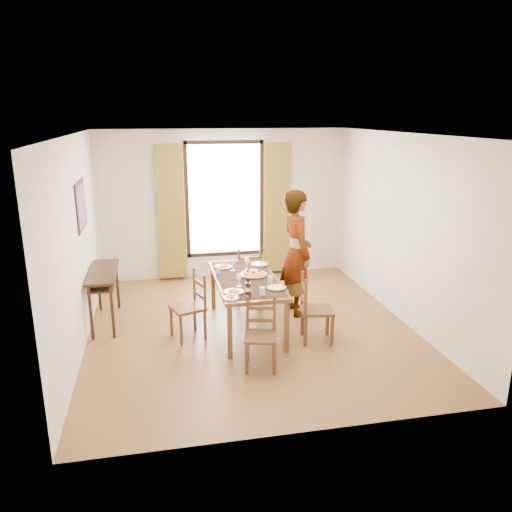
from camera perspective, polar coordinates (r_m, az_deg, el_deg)
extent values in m
plane|color=#532F1A|center=(7.22, -0.63, -8.17)|extent=(5.00, 5.00, 0.00)
cube|color=silver|center=(9.20, -3.63, 5.90)|extent=(4.50, 0.10, 2.70)
cube|color=silver|center=(4.46, 5.45, -5.20)|extent=(4.50, 0.10, 2.70)
cube|color=silver|center=(6.75, -19.79, 1.25)|extent=(0.10, 5.00, 2.70)
cube|color=silver|center=(7.53, 16.42, 3.01)|extent=(0.10, 5.00, 2.70)
cube|color=white|center=(6.60, -0.71, 13.93)|extent=(4.50, 5.00, 0.04)
cube|color=white|center=(9.15, -3.62, 6.49)|extent=(1.30, 0.04, 2.00)
cube|color=olive|center=(9.05, -9.72, 4.89)|extent=(0.48, 0.10, 2.40)
cube|color=olive|center=(9.32, 2.46, 5.42)|extent=(0.48, 0.10, 2.40)
cube|color=black|center=(7.24, -19.37, 5.50)|extent=(0.02, 0.86, 0.66)
cube|color=red|center=(7.24, -19.29, 5.50)|extent=(0.01, 0.76, 0.56)
cube|color=#302010|center=(7.44, -17.10, -1.75)|extent=(0.38, 1.20, 0.04)
cube|color=#302010|center=(7.48, -17.03, -2.62)|extent=(0.34, 1.10, 0.03)
cube|color=#302010|center=(7.07, -18.35, -6.23)|extent=(0.04, 0.04, 0.76)
cube|color=#302010|center=(8.10, -17.53, -3.33)|extent=(0.04, 0.04, 0.76)
cube|color=#302010|center=(7.04, -16.09, -6.13)|extent=(0.04, 0.04, 0.76)
cube|color=#302010|center=(8.07, -15.55, -3.23)|extent=(0.04, 0.04, 0.76)
cube|color=brown|center=(6.96, -1.16, -2.73)|extent=(0.85, 1.84, 0.05)
cube|color=black|center=(6.95, -1.17, -2.51)|extent=(0.78, 1.69, 0.01)
cube|color=brown|center=(6.25, -3.02, -8.69)|extent=(0.06, 0.06, 0.70)
cube|color=brown|center=(7.84, -4.92, -3.50)|extent=(0.06, 0.06, 0.70)
cube|color=brown|center=(6.39, 3.52, -8.14)|extent=(0.06, 0.06, 0.70)
cube|color=brown|center=(7.94, 0.31, -3.16)|extent=(0.06, 0.06, 0.70)
cube|color=brown|center=(6.82, -7.83, -5.87)|extent=(0.52, 0.52, 0.04)
cube|color=brown|center=(7.00, -9.65, -7.31)|extent=(0.04, 0.04, 0.43)
cube|color=brown|center=(7.11, -7.03, -6.79)|extent=(0.04, 0.04, 0.43)
cube|color=brown|center=(6.70, -8.56, -8.35)|extent=(0.04, 0.04, 0.43)
cube|color=brown|center=(6.82, -5.83, -7.78)|extent=(0.04, 0.04, 0.43)
cube|color=brown|center=(6.95, -7.08, -3.29)|extent=(0.03, 0.03, 0.48)
cube|color=brown|center=(6.65, -5.87, -4.15)|extent=(0.03, 0.03, 0.48)
cube|color=brown|center=(6.84, -6.46, -4.47)|extent=(0.14, 0.34, 0.05)
cube|color=brown|center=(6.78, -6.51, -3.10)|extent=(0.14, 0.34, 0.05)
cube|color=brown|center=(8.12, -0.96, -2.09)|extent=(0.41, 0.41, 0.04)
cube|color=brown|center=(8.38, -0.01, -3.07)|extent=(0.04, 0.04, 0.44)
cube|color=brown|center=(8.06, 0.51, -3.87)|extent=(0.04, 0.04, 0.44)
cube|color=brown|center=(8.32, -2.37, -3.23)|extent=(0.04, 0.04, 0.44)
cube|color=brown|center=(8.00, -1.94, -4.04)|extent=(0.04, 0.04, 0.44)
cube|color=brown|center=(7.91, 0.53, -0.74)|extent=(0.03, 0.03, 0.49)
cube|color=brown|center=(7.84, -1.96, -0.90)|extent=(0.03, 0.03, 0.49)
cube|color=brown|center=(7.90, -0.71, -1.50)|extent=(0.35, 0.03, 0.05)
cube|color=brown|center=(7.85, -0.71, -0.28)|extent=(0.35, 0.03, 0.05)
cube|color=brown|center=(5.99, 0.53, -9.21)|extent=(0.45, 0.45, 0.04)
cube|color=brown|center=(5.94, -1.09, -11.63)|extent=(0.04, 0.04, 0.41)
cube|color=brown|center=(6.23, -0.96, -10.25)|extent=(0.04, 0.04, 0.41)
cube|color=brown|center=(5.94, 2.10, -11.66)|extent=(0.04, 0.04, 0.41)
cube|color=brown|center=(6.23, 2.07, -10.27)|extent=(0.04, 0.04, 0.41)
cube|color=brown|center=(6.06, -0.98, -6.58)|extent=(0.03, 0.03, 0.45)
cube|color=brown|center=(6.06, 2.11, -6.60)|extent=(0.03, 0.03, 0.45)
cube|color=brown|center=(6.09, 0.56, -7.38)|extent=(0.32, 0.10, 0.05)
cube|color=brown|center=(6.03, 0.57, -5.96)|extent=(0.32, 0.10, 0.05)
cube|color=brown|center=(6.72, 7.02, -6.16)|extent=(0.47, 0.47, 0.04)
cube|color=brown|center=(6.67, 8.69, -8.44)|extent=(0.04, 0.04, 0.44)
cube|color=brown|center=(6.62, 5.66, -8.52)|extent=(0.04, 0.04, 0.44)
cube|color=brown|center=(6.99, 8.19, -7.25)|extent=(0.04, 0.04, 0.44)
cube|color=brown|center=(6.94, 5.31, -7.33)|extent=(0.04, 0.04, 0.44)
cube|color=brown|center=(6.44, 5.69, -4.78)|extent=(0.04, 0.04, 0.49)
cube|color=brown|center=(6.77, 5.32, -3.72)|extent=(0.04, 0.04, 0.49)
cube|color=brown|center=(6.64, 5.48, -5.03)|extent=(0.09, 0.35, 0.05)
cube|color=brown|center=(6.58, 5.52, -3.60)|extent=(0.09, 0.35, 0.05)
imported|color=gray|center=(7.48, 4.66, 0.37)|extent=(0.77, 0.57, 1.90)
cylinder|color=silver|center=(6.72, 1.64, -2.68)|extent=(0.07, 0.07, 0.10)
cylinder|color=silver|center=(7.15, -4.38, -1.57)|extent=(0.07, 0.07, 0.10)
cylinder|color=silver|center=(6.28, 0.71, -4.05)|extent=(0.07, 0.07, 0.10)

